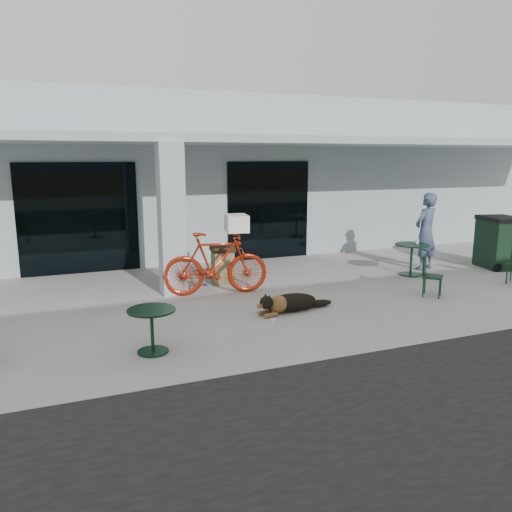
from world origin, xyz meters
name	(u,v)px	position (x,y,z in m)	size (l,w,h in m)	color
ground	(284,317)	(0.00, 0.00, 0.00)	(80.00, 80.00, 0.00)	#B2B0A8
building	(176,175)	(0.00, 8.50, 2.25)	(22.00, 7.00, 4.50)	#A0B0B6
storefront_glass_left	(79,219)	(-3.20, 4.98, 1.35)	(2.80, 0.06, 2.70)	black
storefront_glass_right	(268,211)	(1.80, 4.98, 1.35)	(2.40, 0.06, 2.70)	black
column	(172,220)	(-1.50, 2.30, 1.56)	(0.50, 0.50, 3.12)	#A0B0B6
overhang	(221,140)	(0.00, 3.60, 3.21)	(22.00, 2.80, 0.18)	#A0B0B6
bicycle	(216,263)	(-0.70, 1.90, 0.66)	(0.62, 2.18, 1.31)	#A2240D
laundry_basket	(237,223)	(-0.25, 1.83, 1.48)	(0.59, 0.43, 0.35)	white
dog	(291,301)	(0.25, 0.23, 0.20)	(1.18, 0.39, 0.39)	black
cup_near_dog	(273,321)	(-0.34, -0.28, 0.05)	(0.07, 0.07, 0.09)	white
cafe_table_near	(152,331)	(-2.49, -0.80, 0.33)	(0.71, 0.71, 0.66)	#133820
cafe_table_far	(411,260)	(4.21, 1.80, 0.38)	(0.82, 0.82, 0.76)	#133820
cafe_chair_far_a	(433,276)	(3.40, 0.11, 0.43)	(0.39, 0.42, 0.86)	#133820
person	(426,231)	(4.93, 2.20, 0.98)	(0.71, 0.47, 1.95)	#3F4C6A
cup_on_table	(417,241)	(4.39, 1.84, 0.82)	(0.08, 0.08, 0.11)	white
trash_receptacle	(223,265)	(-0.29, 2.70, 0.43)	(0.50, 0.50, 0.86)	olive
wheeled_bin	(499,242)	(6.84, 1.66, 0.66)	(0.82, 1.04, 1.33)	black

